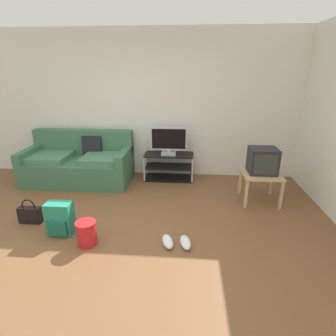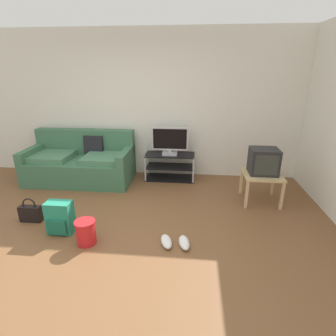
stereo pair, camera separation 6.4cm
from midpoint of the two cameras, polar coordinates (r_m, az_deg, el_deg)
name	(u,v)px [view 2 (the right image)]	position (r m, az deg, el deg)	size (l,w,h in m)	color
ground_plane	(105,243)	(3.46, -12.72, -15.48)	(9.00, 9.80, 0.02)	brown
wall_back	(140,105)	(5.23, -5.58, 13.20)	(9.00, 0.10, 2.70)	silver
couch	(81,163)	(5.27, -17.75, 1.03)	(1.92, 0.93, 0.91)	#3D6B4C
tv_stand	(170,166)	(5.09, 0.78, 0.32)	(0.92, 0.43, 0.49)	black
flat_tv	(170,141)	(4.92, 0.79, 5.74)	(0.68, 0.22, 0.52)	#B2B2B7
side_table	(262,178)	(4.41, 19.81, -1.95)	(0.57, 0.57, 0.47)	tan
crt_tv	(264,161)	(4.34, 20.17, 1.37)	(0.42, 0.38, 0.39)	#232326
backpack	(60,218)	(3.71, -21.64, -9.84)	(0.32, 0.26, 0.43)	#238466
handbag	(31,213)	(4.17, -26.93, -8.57)	(0.30, 0.11, 0.35)	black
cleaning_bucket	(86,232)	(3.42, -16.67, -12.90)	(0.25, 0.25, 0.30)	red
sneakers_pair	(175,242)	(3.31, 2.13, -15.56)	(0.40, 0.30, 0.09)	white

